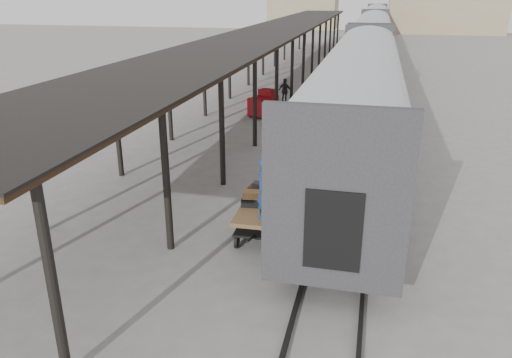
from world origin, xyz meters
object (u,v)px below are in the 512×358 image
object	(u,v)px
baggage_cart	(262,214)
pedestrian	(285,91)
luggage_tug	(264,104)
porter	(266,189)

from	to	relation	value
baggage_cart	pedestrian	distance (m)	18.24
luggage_tug	pedestrian	xyz separation A→B (m)	(0.55, 3.69, 0.10)
pedestrian	luggage_tug	bearing A→B (deg)	102.38
porter	pedestrian	bearing A→B (deg)	36.61
baggage_cart	luggage_tug	distance (m)	14.70
baggage_cart	porter	bearing A→B (deg)	-69.85
luggage_tug	pedestrian	world-z (taller)	pedestrian
baggage_cart	pedestrian	world-z (taller)	pedestrian
luggage_tug	porter	xyz separation A→B (m)	(3.39, -15.01, 1.04)
luggage_tug	pedestrian	distance (m)	3.74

